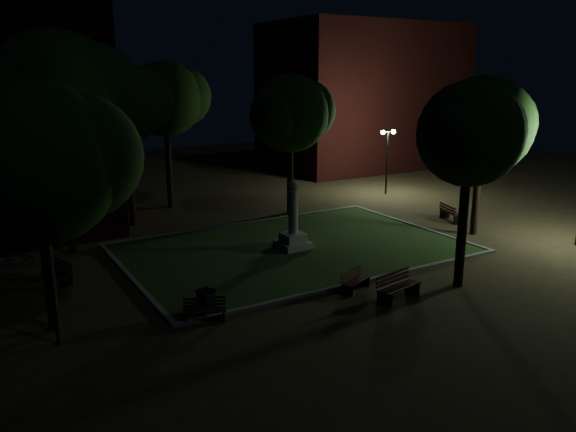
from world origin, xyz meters
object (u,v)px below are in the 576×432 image
object	(u,v)px
bench_west_near	(205,310)
bicycle	(15,258)
bench_right_side	(451,213)
bench_near_right	(355,281)
bench_left_side	(58,272)
bench_near_left	(397,287)
monument	(293,229)
trash_bin	(206,302)

from	to	relation	value
bench_west_near	bicycle	bearing A→B (deg)	139.94
bench_west_near	bicycle	size ratio (longest dim) A/B	0.99
bench_right_side	bicycle	size ratio (longest dim) A/B	1.21
bench_near_right	bench_right_side	bearing A→B (deg)	4.41
bench_near_right	bicycle	bearing A→B (deg)	116.39
bench_west_near	bench_left_side	bearing A→B (deg)	141.73
bicycle	bench_near_right	bearing A→B (deg)	-108.57
bench_near_left	bench_left_side	xyz separation A→B (m)	(-10.28, 8.13, -0.06)
bench_left_side	bicycle	xyz separation A→B (m)	(-1.26, 2.85, -0.02)
bench_near_left	bench_near_right	bearing A→B (deg)	107.07
monument	bench_left_side	distance (m)	10.21
monument	bicycle	world-z (taller)	monument
bench_near_right	bicycle	distance (m)	14.34
bench_near_left	bench_west_near	xyz separation A→B (m)	(-6.70, 1.89, -0.11)
bench_near_right	trash_bin	xyz separation A→B (m)	(-5.70, 0.78, 0.08)
monument	bench_near_right	bearing A→B (deg)	-96.64
bench_left_side	bicycle	size ratio (longest dim) A/B	1.13
bench_near_left	trash_bin	size ratio (longest dim) A/B	2.13
bench_near_right	trash_bin	size ratio (longest dim) A/B	1.69
trash_bin	monument	bearing A→B (deg)	36.76
bench_west_near	bench_near_left	bearing A→B (deg)	6.18
bench_near_left	bench_near_right	size ratio (longest dim) A/B	1.26
bench_near_left	bench_left_side	bearing A→B (deg)	131.10
monument	bicycle	xyz separation A→B (m)	(-11.40, 3.96, -0.57)
monument	trash_bin	distance (m)	7.93
bicycle	bench_near_left	bearing A→B (deg)	-110.75
monument	bench_right_side	xyz separation A→B (m)	(10.14, -0.11, -0.52)
bench_left_side	bench_right_side	size ratio (longest dim) A/B	0.94
bench_right_side	trash_bin	bearing A→B (deg)	122.39
monument	bench_left_side	world-z (taller)	monument
monument	trash_bin	xyz separation A→B (m)	(-6.34, -4.74, -0.50)
monument	bench_west_near	world-z (taller)	monument
bench_west_near	bench_left_side	distance (m)	7.20
bench_left_side	bench_right_side	distance (m)	20.32
bench_near_left	trash_bin	distance (m)	6.88
bench_near_right	bench_left_side	distance (m)	11.58
bench_west_near	bench_right_side	size ratio (longest dim) A/B	0.82
bench_near_left	bench_left_side	size ratio (longest dim) A/B	1.13
monument	bench_right_side	world-z (taller)	monument
bench_near_right	bench_right_side	distance (m)	12.07
bench_right_side	bench_near_right	bearing A→B (deg)	133.35
monument	bench_near_left	bearing A→B (deg)	-88.82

